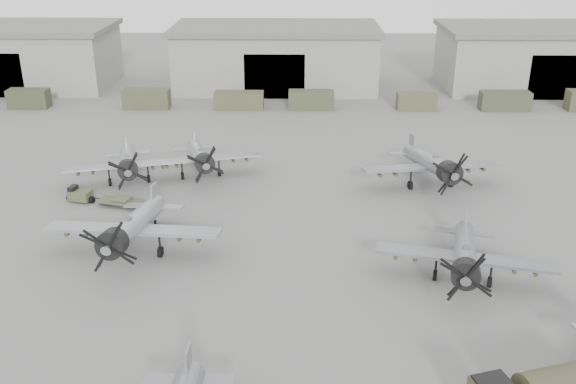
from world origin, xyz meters
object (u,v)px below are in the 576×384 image
(aircraft_far_1, at_px, (433,164))
(aircraft_mid_2, at_px, (465,256))
(aircraft_far_0, at_px, (128,163))
(tug_trailer, at_px, (96,198))
(aircraft_extra_631, at_px, (200,157))
(aircraft_mid_1, at_px, (131,227))

(aircraft_far_1, bearing_deg, aircraft_mid_2, -103.12)
(aircraft_far_0, bearing_deg, aircraft_mid_2, -48.16)
(aircraft_mid_2, xyz_separation_m, tug_trailer, (-28.19, 12.74, -1.61))
(aircraft_far_0, bearing_deg, aircraft_far_1, -16.32)
(aircraft_far_0, bearing_deg, aircraft_extra_631, -0.49)
(aircraft_mid_1, distance_m, aircraft_extra_631, 15.51)
(aircraft_mid_1, bearing_deg, aircraft_far_0, 109.41)
(aircraft_mid_1, xyz_separation_m, aircraft_mid_2, (22.72, -3.47, -0.17))
(aircraft_far_1, bearing_deg, aircraft_far_0, 169.48)
(aircraft_mid_1, bearing_deg, aircraft_far_1, 33.14)
(aircraft_mid_2, bearing_deg, tug_trailer, 169.34)
(aircraft_far_1, relative_size, aircraft_extra_631, 1.10)
(aircraft_far_0, distance_m, aircraft_extra_631, 6.57)
(aircraft_far_1, bearing_deg, aircraft_mid_1, -160.62)
(aircraft_mid_1, relative_size, aircraft_extra_631, 1.10)
(aircraft_mid_1, distance_m, aircraft_far_0, 14.09)
(aircraft_mid_1, xyz_separation_m, aircraft_extra_631, (2.68, 15.28, -0.21))
(aircraft_extra_631, distance_m, tug_trailer, 10.25)
(aircraft_mid_1, height_order, aircraft_far_0, aircraft_mid_1)
(aircraft_mid_2, distance_m, aircraft_far_1, 16.60)
(aircraft_far_1, height_order, aircraft_extra_631, aircraft_far_1)
(aircraft_mid_1, distance_m, tug_trailer, 10.91)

